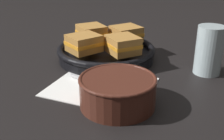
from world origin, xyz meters
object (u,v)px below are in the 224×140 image
sandwich_near_right (123,45)px  sandwich_far_left (126,34)px  sandwich_far_right (91,33)px  skillet (106,52)px  spoon (104,87)px  drinking_glass (209,50)px  sandwich_near_left (84,43)px  soup_bowl (118,90)px

sandwich_near_right → sandwich_far_left: size_ratio=1.00×
sandwich_near_right → sandwich_far_right: bearing=147.6°
skillet → sandwich_near_right: bearing=-33.5°
spoon → drinking_glass: size_ratio=1.22×
skillet → sandwich_far_right: 0.09m
sandwich_near_left → sandwich_near_right: 0.11m
soup_bowl → sandwich_near_right: 0.21m
soup_bowl → sandwich_far_left: (-0.08, 0.31, 0.03)m
skillet → sandwich_near_left: sandwich_near_left is taller
sandwich_near_left → drinking_glass: size_ratio=0.88×
sandwich_near_left → sandwich_near_right: same height
spoon → sandwich_far_right: bearing=139.8°
sandwich_near_left → sandwich_far_right: size_ratio=0.99×
soup_bowl → sandwich_near_left: bearing=131.6°
skillet → spoon: bearing=-70.8°
skillet → drinking_glass: drinking_glass is taller
drinking_glass → sandwich_near_right: bearing=-170.5°
drinking_glass → soup_bowl: bearing=-124.7°
soup_bowl → sandwich_near_left: 0.24m
skillet → sandwich_near_left: 0.09m
soup_bowl → sandwich_near_right: bearing=105.1°
soup_bowl → sandwich_far_left: sandwich_far_left is taller
sandwich_near_right → drinking_glass: (0.22, 0.04, -0.00)m
spoon → sandwich_far_right: size_ratio=1.36×
sandwich_far_left → sandwich_far_right: size_ratio=1.00×
sandwich_far_left → drinking_glass: 0.25m
sandwich_far_right → sandwich_near_right: bearing=-32.4°
soup_bowl → sandwich_near_right: (-0.05, 0.20, 0.03)m
skillet → drinking_glass: (0.28, -0.01, 0.04)m
soup_bowl → sandwich_far_right: sandwich_far_right is taller
soup_bowl → sandwich_near_right: size_ratio=1.42×
sandwich_far_left → sandwich_far_right: (-0.10, -0.02, 0.00)m
spoon → sandwich_far_left: size_ratio=1.36×
drinking_glass → sandwich_far_left: bearing=164.6°
spoon → sandwich_far_left: sandwich_far_left is taller
skillet → sandwich_far_right: size_ratio=3.57×
sandwich_far_left → drinking_glass: drinking_glass is taller
sandwich_near_left → sandwich_far_right: same height
sandwich_near_left → sandwich_near_right: (0.10, 0.02, 0.00)m
skillet → sandwich_far_left: sandwich_far_left is taller
soup_bowl → spoon: size_ratio=1.04×
spoon → sandwich_near_right: 0.16m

